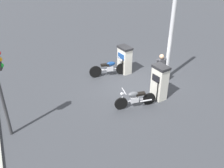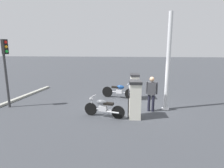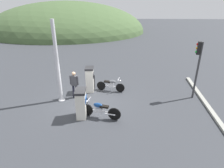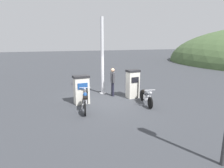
# 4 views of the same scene
# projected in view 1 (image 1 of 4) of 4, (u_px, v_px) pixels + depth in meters

# --- Properties ---
(ground_plane) EXTENTS (120.00, 120.00, 0.00)m
(ground_plane) POSITION_uv_depth(u_px,v_px,m) (138.00, 84.00, 12.89)
(ground_plane) COLOR #383A3F
(fuel_pump_near) EXTENTS (0.59, 0.87, 1.54)m
(fuel_pump_near) POSITION_uv_depth(u_px,v_px,m) (125.00, 60.00, 13.70)
(fuel_pump_near) COLOR silver
(fuel_pump_near) RESTS_ON ground
(fuel_pump_far) EXTENTS (0.59, 0.78, 1.68)m
(fuel_pump_far) POSITION_uv_depth(u_px,v_px,m) (159.00, 82.00, 11.34)
(fuel_pump_far) COLOR silver
(fuel_pump_far) RESTS_ON ground
(motorcycle_near_pump) EXTENTS (2.12, 0.78, 0.97)m
(motorcycle_near_pump) POSITION_uv_depth(u_px,v_px,m) (109.00, 68.00, 13.50)
(motorcycle_near_pump) COLOR black
(motorcycle_near_pump) RESTS_ON ground
(motorcycle_far_pump) EXTENTS (1.89, 0.71, 0.94)m
(motorcycle_far_pump) POSITION_uv_depth(u_px,v_px,m) (135.00, 99.00, 10.90)
(motorcycle_far_pump) COLOR black
(motorcycle_far_pump) RESTS_ON ground
(attendant_person) EXTENTS (0.58, 0.27, 1.72)m
(attendant_person) POSITION_uv_depth(u_px,v_px,m) (161.00, 68.00, 12.33)
(attendant_person) COLOR #1E1E2D
(attendant_person) RESTS_ON ground
(roadside_traffic_light) EXTENTS (0.40, 0.29, 3.49)m
(roadside_traffic_light) POSITION_uv_depth(u_px,v_px,m) (0.00, 80.00, 8.37)
(roadside_traffic_light) COLOR #38383A
(roadside_traffic_light) RESTS_ON ground
(canopy_support_pole) EXTENTS (0.40, 0.40, 4.74)m
(canopy_support_pole) POSITION_uv_depth(u_px,v_px,m) (170.00, 38.00, 12.30)
(canopy_support_pole) COLOR silver
(canopy_support_pole) RESTS_ON ground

